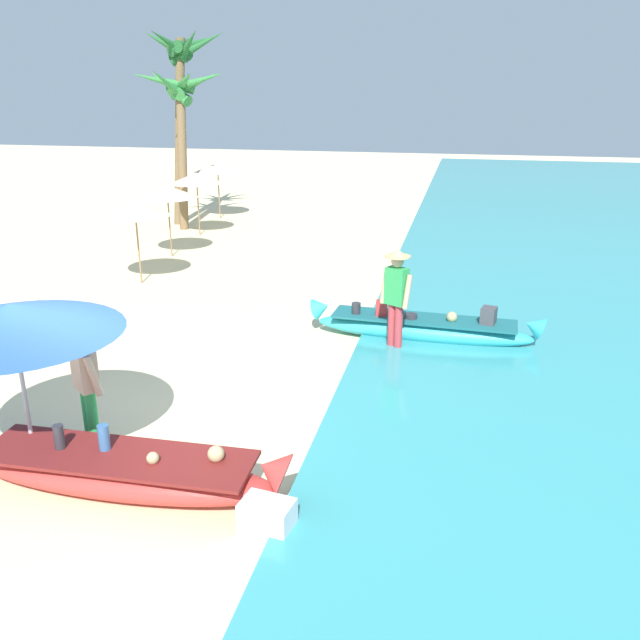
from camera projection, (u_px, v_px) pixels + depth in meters
name	position (u px, v px, depth m)	size (l,w,h in m)	color
ground_plane	(129.00, 441.00, 8.71)	(80.00, 80.00, 0.00)	beige
boat_red_foreground	(119.00, 471.00, 7.55)	(4.07, 0.90, 0.79)	red
boat_cyan_midground	(423.00, 328.00, 12.02)	(4.22, 0.88, 0.74)	#33B2BC
person_vendor_hatted	(396.00, 293.00, 11.31)	(0.58, 0.46, 1.83)	#B2383D
person_tourist_customer	(86.00, 381.00, 8.18)	(0.55, 0.50, 1.69)	green
patio_umbrella_large	(12.00, 319.00, 7.48)	(2.47, 2.47, 2.10)	#B7B7BC
parasol_row_0	(135.00, 209.00, 15.09)	(1.60, 1.60, 1.91)	#8E6B47
parasol_row_1	(167.00, 192.00, 17.53)	(1.60, 1.60, 1.91)	#8E6B47
parasol_row_2	(197.00, 178.00, 20.09)	(1.60, 1.60, 1.91)	#8E6B47
parasol_row_3	(218.00, 167.00, 22.70)	(1.60, 1.60, 1.91)	#8E6B47
palm_tree_tall_inland	(182.00, 66.00, 20.62)	(2.54, 2.81, 6.10)	brown
palm_tree_leaning_seaward	(181.00, 97.00, 20.10)	(2.79, 2.72, 4.95)	brown
cooler_box	(267.00, 517.00, 6.87)	(0.54, 0.36, 0.37)	silver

